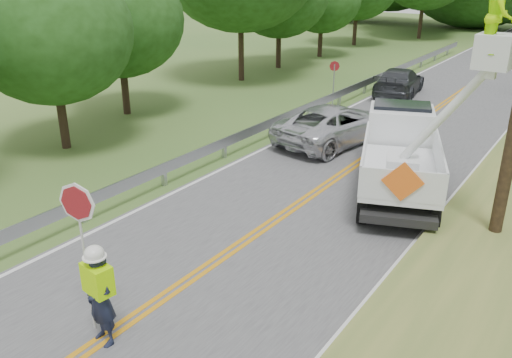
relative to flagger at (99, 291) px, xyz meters
The scene contains 7 objects.
road 12.92m from the flagger, 90.28° to the left, with size 7.20×96.00×0.03m.
guardrail 14.39m from the flagger, 106.49° to the left, with size 0.18×48.00×0.77m.
flagger is the anchor object (origin of this frame).
bucket_truck 10.15m from the flagger, 79.53° to the left, with size 4.71×6.36×6.08m.
suv_silver 12.67m from the flagger, 98.01° to the left, with size 2.41×5.22×1.45m, color silver.
suv_darkgrey 21.58m from the flagger, 96.77° to the left, with size 1.94×4.78×1.39m, color #34373C.
stop_sign_permanent 17.62m from the flagger, 103.57° to the left, with size 0.45×0.19×2.21m.
Camera 1 is at (6.63, -3.64, 6.31)m, focal length 36.87 mm.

